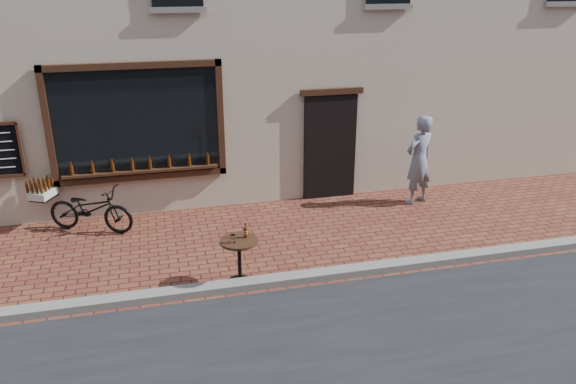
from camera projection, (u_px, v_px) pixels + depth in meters
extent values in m
plane|color=#5D281E|center=(278.00, 291.00, 8.45)|extent=(90.00, 90.00, 0.00)
cube|color=slate|center=(275.00, 281.00, 8.61)|extent=(90.00, 0.25, 0.12)
cube|color=black|center=(137.00, 123.00, 10.47)|extent=(3.00, 0.06, 2.00)
cube|color=black|center=(131.00, 66.00, 10.06)|extent=(3.24, 0.10, 0.12)
cube|color=black|center=(142.00, 177.00, 10.84)|extent=(3.24, 0.10, 0.12)
cube|color=black|center=(48.00, 128.00, 10.10)|extent=(0.12, 0.10, 2.24)
cube|color=black|center=(220.00, 118.00, 10.80)|extent=(0.12, 0.10, 2.24)
cube|color=black|center=(142.00, 171.00, 10.74)|extent=(2.90, 0.16, 0.05)
cube|color=black|center=(330.00, 147.00, 11.60)|extent=(1.10, 0.10, 2.20)
cube|color=black|center=(332.00, 91.00, 11.15)|extent=(1.30, 0.10, 0.12)
cube|color=black|center=(1.00, 150.00, 10.05)|extent=(0.62, 0.04, 0.92)
cylinder|color=#3D1C07|center=(72.00, 170.00, 10.42)|extent=(0.06, 0.06, 0.19)
cylinder|color=#3D1C07|center=(92.00, 169.00, 10.50)|extent=(0.06, 0.06, 0.19)
cylinder|color=#3D1C07|center=(112.00, 167.00, 10.58)|extent=(0.06, 0.06, 0.19)
cylinder|color=#3D1C07|center=(132.00, 166.00, 10.66)|extent=(0.06, 0.06, 0.19)
cylinder|color=#3D1C07|center=(151.00, 164.00, 10.74)|extent=(0.06, 0.06, 0.19)
cylinder|color=#3D1C07|center=(170.00, 163.00, 10.82)|extent=(0.06, 0.06, 0.19)
cylinder|color=#3D1C07|center=(188.00, 162.00, 10.90)|extent=(0.06, 0.06, 0.19)
cylinder|color=#3D1C07|center=(207.00, 160.00, 10.98)|extent=(0.06, 0.06, 0.19)
imported|color=black|center=(91.00, 209.00, 10.26)|extent=(1.73, 1.21, 0.86)
cube|color=black|center=(44.00, 197.00, 10.37)|extent=(0.49, 0.55, 0.03)
cube|color=beige|center=(44.00, 193.00, 10.34)|extent=(0.50, 0.57, 0.13)
cylinder|color=#3D1C07|center=(41.00, 189.00, 10.10)|extent=(0.05, 0.05, 0.18)
cylinder|color=#3D1C07|center=(37.00, 189.00, 10.12)|extent=(0.05, 0.05, 0.18)
cylinder|color=#3D1C07|center=(32.00, 188.00, 10.14)|extent=(0.05, 0.05, 0.18)
cylinder|color=#3D1C07|center=(27.00, 188.00, 10.15)|extent=(0.05, 0.05, 0.18)
cylinder|color=#3D1C07|center=(45.00, 187.00, 10.21)|extent=(0.05, 0.05, 0.18)
cylinder|color=#3D1C07|center=(40.00, 186.00, 10.23)|extent=(0.05, 0.05, 0.18)
cylinder|color=#3D1C07|center=(36.00, 186.00, 10.24)|extent=(0.05, 0.05, 0.18)
cylinder|color=#3D1C07|center=(31.00, 186.00, 10.26)|extent=(0.05, 0.05, 0.18)
cylinder|color=#3D1C07|center=(49.00, 185.00, 10.31)|extent=(0.05, 0.05, 0.18)
cylinder|color=#3D1C07|center=(44.00, 184.00, 10.33)|extent=(0.05, 0.05, 0.18)
cylinder|color=#3D1C07|center=(39.00, 184.00, 10.35)|extent=(0.05, 0.05, 0.18)
cylinder|color=#3D1C07|center=(35.00, 184.00, 10.36)|extent=(0.05, 0.05, 0.18)
cylinder|color=#3D1C07|center=(52.00, 182.00, 10.42)|extent=(0.05, 0.05, 0.18)
cylinder|color=#3D1C07|center=(48.00, 182.00, 10.44)|extent=(0.05, 0.05, 0.18)
cylinder|color=black|center=(240.00, 283.00, 8.65)|extent=(0.43, 0.43, 0.03)
cylinder|color=black|center=(240.00, 262.00, 8.52)|extent=(0.06, 0.06, 0.68)
cylinder|color=black|center=(239.00, 241.00, 8.39)|extent=(0.58, 0.58, 0.04)
cylinder|color=gold|center=(246.00, 232.00, 8.42)|extent=(0.06, 0.06, 0.06)
cylinder|color=white|center=(233.00, 239.00, 8.27)|extent=(0.08, 0.08, 0.13)
imported|color=slate|center=(419.00, 160.00, 11.35)|extent=(0.79, 0.66, 1.85)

